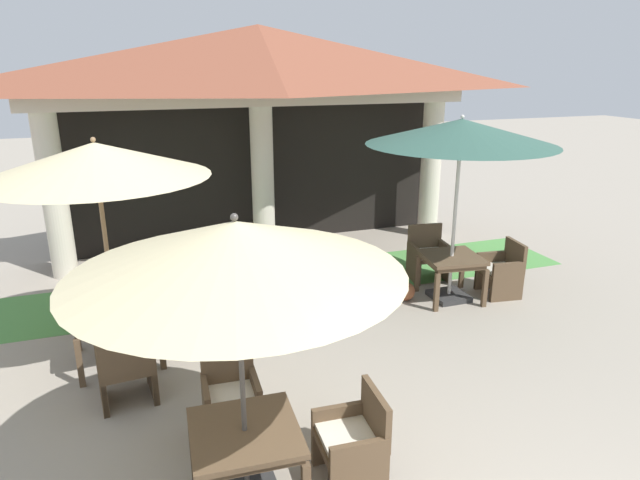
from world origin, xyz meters
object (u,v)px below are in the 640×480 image
(patio_chair_near_foreground_north, at_px, (428,255))
(patio_table_mid_right, at_px, (115,314))
(patio_umbrella_near_foreground, at_px, (461,134))
(patio_umbrella_mid_left, at_px, (236,251))
(patio_chair_mid_right_south, at_px, (126,368))
(patio_chair_mid_right_north, at_px, (109,300))
(patio_umbrella_mid_right, at_px, (96,162))
(patio_chair_mid_left_east, at_px, (353,442))
(terracotta_urn, at_px, (405,291))
(patio_chair_near_foreground_east, at_px, (502,271))
(patio_table_near_foreground, at_px, (451,262))
(patio_chair_mid_left_north, at_px, (231,399))
(patio_table_mid_left, at_px, (245,440))

(patio_chair_near_foreground_north, height_order, patio_table_mid_right, patio_chair_near_foreground_north)
(patio_umbrella_near_foreground, xyz_separation_m, patio_umbrella_mid_left, (-4.02, -3.22, -0.34))
(patio_chair_mid_right_south, xyz_separation_m, patio_chair_mid_right_north, (-0.20, 2.03, 0.01))
(patio_chair_mid_right_south, bearing_deg, patio_umbrella_mid_right, 90.00)
(patio_chair_mid_left_east, xyz_separation_m, terracotta_urn, (2.34, 3.45, -0.24))
(patio_umbrella_mid_left, relative_size, terracotta_urn, 6.81)
(patio_umbrella_near_foreground, height_order, patio_umbrella_mid_left, patio_umbrella_near_foreground)
(patio_table_mid_right, bearing_deg, patio_chair_near_foreground_east, 1.63)
(patio_table_near_foreground, height_order, patio_chair_mid_left_north, patio_chair_mid_left_north)
(patio_chair_mid_left_north, distance_m, patio_chair_mid_left_east, 1.38)
(patio_chair_near_foreground_east, height_order, patio_chair_mid_left_north, patio_chair_near_foreground_east)
(patio_table_mid_left, xyz_separation_m, terracotta_urn, (3.31, 3.40, -0.48))
(patio_chair_mid_left_north, bearing_deg, patio_chair_mid_left_east, 135.12)
(patio_table_near_foreground, relative_size, patio_chair_near_foreground_east, 1.09)
(patio_chair_mid_left_north, bearing_deg, patio_umbrella_near_foreground, -147.46)
(patio_table_mid_right, bearing_deg, patio_umbrella_mid_left, -70.37)
(patio_chair_near_foreground_north, height_order, terracotta_urn, patio_chair_near_foreground_north)
(patio_umbrella_mid_left, xyz_separation_m, patio_umbrella_mid_right, (-1.05, 2.93, 0.26))
(patio_chair_mid_left_east, bearing_deg, terracotta_urn, -31.12)
(patio_table_near_foreground, bearing_deg, terracotta_urn, 165.56)
(patio_table_mid_left, bearing_deg, patio_chair_near_foreground_east, 32.28)
(patio_table_mid_left, height_order, patio_chair_mid_left_north, patio_chair_mid_left_north)
(patio_chair_mid_right_north, height_order, terracotta_urn, patio_chair_mid_right_north)
(terracotta_urn, bearing_deg, patio_table_near_foreground, -14.44)
(patio_chair_near_foreground_north, distance_m, patio_chair_mid_right_south, 5.53)
(patio_chair_mid_left_north, xyz_separation_m, terracotta_urn, (3.26, 2.43, -0.25))
(patio_chair_mid_right_north, bearing_deg, patio_chair_mid_right_south, 90.00)
(patio_table_mid_right, relative_size, patio_chair_mid_right_south, 1.24)
(patio_table_near_foreground, distance_m, patio_chair_mid_right_north, 5.22)
(patio_table_mid_right, distance_m, terracotta_urn, 4.41)
(patio_chair_near_foreground_north, distance_m, patio_chair_mid_left_north, 5.15)
(patio_chair_near_foreground_east, height_order, terracotta_urn, patio_chair_near_foreground_east)
(patio_table_mid_left, xyz_separation_m, patio_chair_mid_left_north, (0.05, 0.97, -0.22))
(patio_table_mid_left, bearing_deg, patio_table_mid_right, 109.63)
(patio_chair_mid_left_east, distance_m, patio_table_mid_right, 3.61)
(patio_table_mid_right, bearing_deg, patio_umbrella_mid_right, 90.00)
(patio_chair_near_foreground_north, bearing_deg, patio_table_mid_right, 20.11)
(patio_table_mid_left, distance_m, patio_chair_mid_left_east, 1.00)
(terracotta_urn, bearing_deg, patio_chair_mid_left_north, -143.30)
(patio_table_near_foreground, bearing_deg, patio_umbrella_mid_left, -141.29)
(patio_table_near_foreground, relative_size, patio_chair_mid_right_north, 1.07)
(patio_umbrella_mid_right, bearing_deg, patio_chair_near_foreground_north, 12.88)
(patio_umbrella_mid_right, bearing_deg, patio_chair_mid_left_north, -60.82)
(patio_umbrella_near_foreground, height_order, patio_chair_mid_left_east, patio_umbrella_near_foreground)
(patio_table_mid_left, bearing_deg, patio_table_near_foreground, 38.71)
(patio_umbrella_near_foreground, distance_m, patio_table_mid_left, 5.53)
(patio_table_near_foreground, relative_size, patio_chair_mid_right_south, 1.10)
(patio_chair_mid_left_east, relative_size, patio_chair_mid_right_north, 0.96)
(patio_chair_near_foreground_north, height_order, patio_chair_near_foreground_east, patio_chair_near_foreground_north)
(patio_table_near_foreground, xyz_separation_m, terracotta_urn, (-0.71, 0.18, -0.48))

